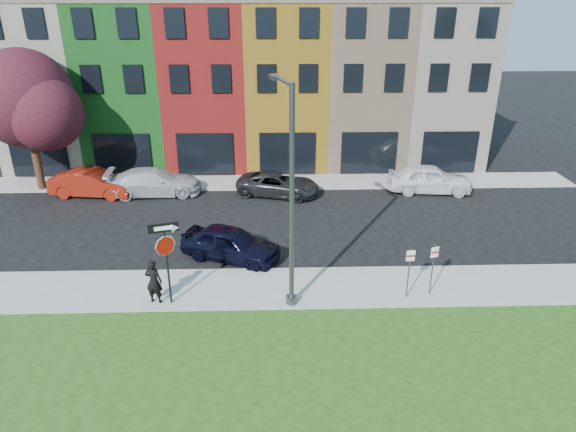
{
  "coord_description": "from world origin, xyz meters",
  "views": [
    {
      "loc": [
        -0.82,
        -14.06,
        10.72
      ],
      "look_at": [
        -0.31,
        4.0,
        2.7
      ],
      "focal_mm": 32.0,
      "sensor_mm": 36.0,
      "label": 1
    }
  ],
  "objects_px": {
    "stop_sign": "(165,247)",
    "man": "(154,281)",
    "sedan_near": "(231,243)",
    "street_lamp": "(290,200)"
  },
  "relations": [
    {
      "from": "stop_sign",
      "to": "man",
      "type": "distance_m",
      "value": 1.53
    },
    {
      "from": "man",
      "to": "stop_sign",
      "type": "bearing_deg",
      "value": -175.8
    },
    {
      "from": "man",
      "to": "sedan_near",
      "type": "xyz_separation_m",
      "value": [
        2.52,
        3.46,
        -0.25
      ]
    },
    {
      "from": "stop_sign",
      "to": "street_lamp",
      "type": "distance_m",
      "value": 4.71
    },
    {
      "from": "stop_sign",
      "to": "street_lamp",
      "type": "bearing_deg",
      "value": -14.5
    },
    {
      "from": "stop_sign",
      "to": "street_lamp",
      "type": "xyz_separation_m",
      "value": [
        4.38,
        0.05,
        1.74
      ]
    },
    {
      "from": "sedan_near",
      "to": "street_lamp",
      "type": "height_order",
      "value": "street_lamp"
    },
    {
      "from": "stop_sign",
      "to": "sedan_near",
      "type": "relative_size",
      "value": 0.69
    },
    {
      "from": "sedan_near",
      "to": "street_lamp",
      "type": "distance_m",
      "value": 5.45
    },
    {
      "from": "stop_sign",
      "to": "street_lamp",
      "type": "height_order",
      "value": "street_lamp"
    }
  ]
}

